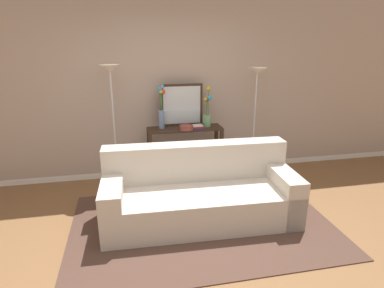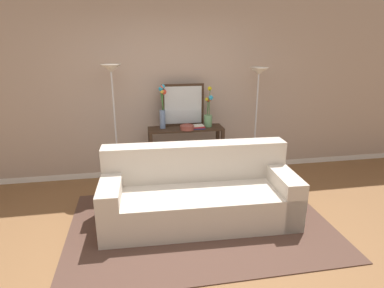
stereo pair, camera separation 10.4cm
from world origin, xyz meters
name	(u,v)px [view 1 (the left image)]	position (x,y,z in m)	size (l,w,h in m)	color
ground_plane	(188,257)	(0.00, 0.00, -0.01)	(16.00, 16.00, 0.02)	brown
back_wall	(159,78)	(0.00, 2.25, 1.53)	(12.00, 0.15, 3.07)	white
area_rug	(202,224)	(0.28, 0.55, 0.01)	(3.03, 1.99, 0.01)	#51382D
couch	(199,195)	(0.28, 0.71, 0.31)	(2.29, 0.98, 0.88)	beige
console_table	(185,145)	(0.32, 1.87, 0.56)	(1.11, 0.34, 0.84)	#382619
floor_lamp_left	(112,93)	(-0.70, 1.80, 1.40)	(0.28, 0.28, 1.78)	silver
floor_lamp_right	(256,92)	(1.38, 1.80, 1.34)	(0.28, 0.28, 1.71)	silver
wall_mirror	(182,105)	(0.30, 2.01, 1.15)	(0.63, 0.02, 0.63)	#382619
vase_tall_flowers	(161,108)	(-0.02, 1.90, 1.14)	(0.12, 0.11, 0.65)	#6B84AD
vase_short_flowers	(207,114)	(0.66, 1.88, 1.03)	(0.13, 0.13, 0.60)	#669E6B
fruit_bowl	(186,127)	(0.32, 1.77, 0.87)	(0.21, 0.21, 0.07)	brown
book_stack	(197,127)	(0.49, 1.79, 0.86)	(0.20, 0.15, 0.05)	navy
book_row_under_console	(168,177)	(0.04, 1.87, 0.06)	(0.38, 0.18, 0.13)	slate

